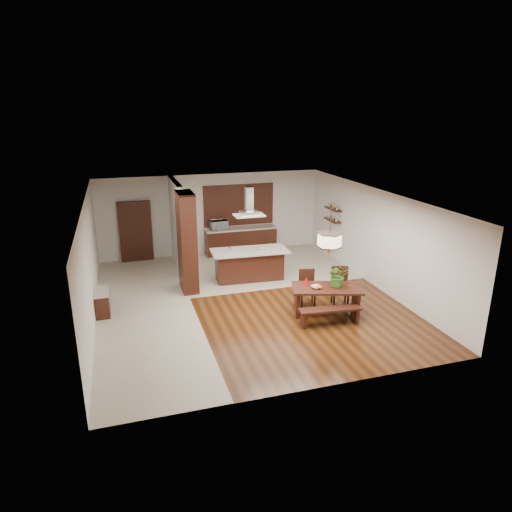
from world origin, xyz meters
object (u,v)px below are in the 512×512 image
object	(u,v)px
dining_bench	(330,316)
dining_table	(327,294)
fruit_bowl	(316,287)
kitchen_island	(249,264)
range_hood	(249,202)
foliage_plant	(338,276)
hallway_console	(102,302)
pendant_lantern	(330,230)
microwave	(218,225)
island_cup	(262,248)
dining_chair_left	(307,288)
dining_chair_right	(340,287)

from	to	relation	value
dining_bench	dining_table	bearing A→B (deg)	72.49
fruit_bowl	kitchen_island	size ratio (longest dim) A/B	0.11
dining_table	range_hood	xyz separation A→B (m)	(-1.22, 2.98, 1.92)
dining_table	dining_bench	distance (m)	0.72
fruit_bowl	kitchen_island	distance (m)	3.11
dining_table	foliage_plant	size ratio (longest dim) A/B	3.27
dining_table	foliage_plant	bearing A→B (deg)	-7.07
kitchen_island	hallway_console	bearing A→B (deg)	-160.27
foliage_plant	pendant_lantern	bearing A→B (deg)	172.93
microwave	foliage_plant	bearing A→B (deg)	-83.76
foliage_plant	dining_table	bearing A→B (deg)	172.93
dining_bench	pendant_lantern	world-z (taller)	pendant_lantern
fruit_bowl	foliage_plant	bearing A→B (deg)	-4.72
pendant_lantern	fruit_bowl	xyz separation A→B (m)	(-0.30, 0.01, -1.48)
dining_table	fruit_bowl	size ratio (longest dim) A/B	7.76
island_cup	dining_bench	bearing A→B (deg)	-79.29
dining_chair_left	kitchen_island	world-z (taller)	dining_chair_left
dining_bench	dining_chair_right	bearing A→B (deg)	51.93
dining_chair_left	fruit_bowl	distance (m)	0.70
foliage_plant	range_hood	distance (m)	3.65
foliage_plant	dining_chair_left	bearing A→B (deg)	128.02
dining_bench	microwave	size ratio (longest dim) A/B	2.58
dining_table	island_cup	size ratio (longest dim) A/B	17.62
fruit_bowl	pendant_lantern	bearing A→B (deg)	-2.53
dining_bench	fruit_bowl	bearing A→B (deg)	99.44
foliage_plant	microwave	distance (m)	6.04
kitchen_island	dining_chair_right	bearing A→B (deg)	-51.83
microwave	dining_chair_left	bearing A→B (deg)	-87.04
dining_chair_right	kitchen_island	size ratio (longest dim) A/B	0.44
range_hood	dining_chair_right	bearing A→B (deg)	-55.21
dining_chair_right	kitchen_island	xyz separation A→B (m)	(-1.80, 2.59, -0.03)
hallway_console	dining_table	distance (m)	5.82
dining_chair_left	dining_chair_right	xyz separation A→B (m)	(0.84, -0.27, 0.04)
hallway_console	microwave	bearing A→B (deg)	45.19
hallway_console	foliage_plant	distance (m)	6.13
dining_chair_left	dining_chair_right	size ratio (longest dim) A/B	0.93
dining_chair_right	kitchen_island	distance (m)	3.15
pendant_lantern	fruit_bowl	world-z (taller)	pendant_lantern
dining_bench	microwave	distance (m)	6.53
dining_table	fruit_bowl	distance (m)	0.37
dining_table	dining_bench	size ratio (longest dim) A/B	1.26
dining_chair_left	microwave	world-z (taller)	microwave
dining_table	kitchen_island	distance (m)	3.21
kitchen_island	microwave	world-z (taller)	microwave
hallway_console	range_hood	size ratio (longest dim) A/B	0.98
dining_table	kitchen_island	world-z (taller)	kitchen_island
dining_chair_right	fruit_bowl	distance (m)	0.98
dining_chair_right	foliage_plant	bearing A→B (deg)	-109.70
dining_bench	foliage_plant	xyz separation A→B (m)	(0.47, 0.57, 0.82)
range_hood	dining_chair_left	bearing A→B (deg)	-67.61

